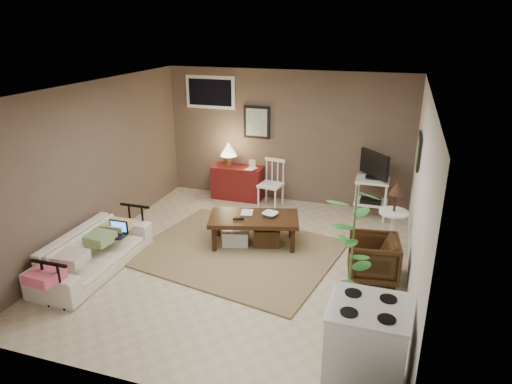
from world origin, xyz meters
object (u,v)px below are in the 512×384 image
(spindle_chair, at_px, (271,185))
(side_table, at_px, (394,210))
(potted_plant, at_px, (352,247))
(tv_stand, at_px, (372,184))
(armchair, at_px, (373,256))
(stove, at_px, (365,348))
(red_console, at_px, (237,179))
(coffee_table, at_px, (253,228))
(sofa, at_px, (93,246))

(spindle_chair, height_order, side_table, side_table)
(spindle_chair, xyz_separation_m, potted_plant, (1.75, -2.89, 0.45))
(tv_stand, xyz_separation_m, armchair, (0.18, -2.03, -0.29))
(side_table, bearing_deg, armchair, -104.44)
(stove, bearing_deg, side_table, 87.16)
(armchair, bearing_deg, spindle_chair, -143.62)
(side_table, relative_size, armchair, 1.72)
(red_console, bearing_deg, stove, -56.90)
(coffee_table, distance_m, stove, 3.04)
(coffee_table, distance_m, potted_plant, 2.11)
(spindle_chair, relative_size, stove, 0.96)
(coffee_table, relative_size, armchair, 2.26)
(sofa, bearing_deg, coffee_table, -53.49)
(coffee_table, bearing_deg, sofa, -143.49)
(coffee_table, relative_size, sofa, 0.78)
(red_console, height_order, armchair, red_console)
(spindle_chair, xyz_separation_m, armchair, (1.95, -2.02, -0.08))
(side_table, bearing_deg, red_console, 153.68)
(tv_stand, relative_size, stove, 1.29)
(side_table, xyz_separation_m, stove, (-0.14, -2.78, -0.24))
(sofa, bearing_deg, tv_stand, -49.03)
(coffee_table, distance_m, spindle_chair, 1.61)
(armchair, bearing_deg, stove, -5.91)
(coffee_table, xyz_separation_m, potted_plant, (1.57, -1.29, 0.57))
(red_console, distance_m, armchair, 3.47)
(side_table, bearing_deg, tv_stand, 107.14)
(coffee_table, height_order, stove, stove)
(armchair, xyz_separation_m, potted_plant, (-0.21, -0.87, 0.53))
(sofa, distance_m, side_table, 4.17)
(tv_stand, bearing_deg, armchair, -84.80)
(tv_stand, bearing_deg, stove, -86.48)
(sofa, bearing_deg, potted_plant, -89.06)
(tv_stand, height_order, potted_plant, potted_plant)
(spindle_chair, bearing_deg, coffee_table, -83.58)
(side_table, relative_size, stove, 1.23)
(armchair, bearing_deg, red_console, -137.18)
(spindle_chair, distance_m, stove, 4.49)
(tv_stand, relative_size, potted_plant, 0.73)
(red_console, bearing_deg, potted_plant, -51.22)
(red_console, bearing_deg, tv_stand, -3.99)
(coffee_table, height_order, spindle_chair, spindle_chair)
(tv_stand, distance_m, stove, 4.04)
(tv_stand, relative_size, armchair, 1.82)
(sofa, height_order, stove, stove)
(tv_stand, height_order, side_table, tv_stand)
(sofa, bearing_deg, side_table, -65.75)
(red_console, distance_m, tv_stand, 2.51)
(sofa, distance_m, red_console, 3.26)
(sofa, distance_m, spindle_chair, 3.37)
(coffee_table, height_order, tv_stand, tv_stand)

